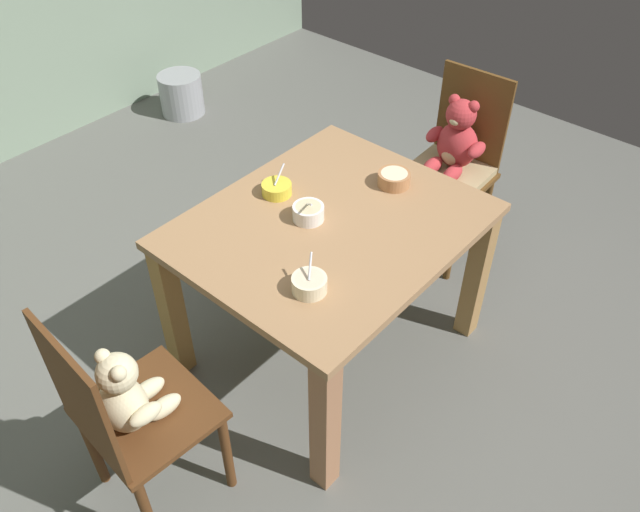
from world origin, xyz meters
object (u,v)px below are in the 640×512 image
Objects in this scene: teddy_chair_near_right at (454,155)px; porridge_bowl_cream_near_left at (309,284)px; teddy_chair_near_left at (128,406)px; porridge_bowl_white_center at (308,212)px; porridge_bowl_yellow_far_center at (277,189)px; metal_pail at (181,94)px; dining_table at (330,249)px; porridge_bowl_terracotta_near_right at (394,179)px.

teddy_chair_near_right is 7.73× the size of porridge_bowl_cream_near_left.
teddy_chair_near_right is at bearing 4.01° from teddy_chair_near_left.
porridge_bowl_white_center reaches higher than porridge_bowl_cream_near_left.
porridge_bowl_white_center is at bearing -100.49° from porridge_bowl_yellow_far_center.
metal_pail is at bearing 52.18° from teddy_chair_near_left.
teddy_chair_near_left is at bearing -132.13° from metal_pail.
teddy_chair_near_right is at bearing 9.23° from porridge_bowl_cream_near_left.
porridge_bowl_white_center is 0.39m from porridge_bowl_cream_near_left.
teddy_chair_near_right is 2.17m from metal_pail.
porridge_bowl_cream_near_left is 0.41× the size of metal_pail.
dining_table is at bearing -89.77° from porridge_bowl_yellow_far_center.
porridge_bowl_cream_near_left reaches higher than dining_table.
dining_table is 2.40m from metal_pail.
porridge_bowl_cream_near_left is at bearing -150.22° from dining_table.
teddy_chair_near_left is 1.90m from teddy_chair_near_right.
porridge_bowl_yellow_far_center is (-0.36, 0.31, -0.00)m from porridge_bowl_terracotta_near_right.
porridge_bowl_cream_near_left is (-0.29, -0.26, -0.00)m from porridge_bowl_white_center.
teddy_chair_near_right reaches higher than porridge_bowl_cream_near_left.
porridge_bowl_terracotta_near_right is at bearing -15.56° from porridge_bowl_white_center.
porridge_bowl_terracotta_near_right reaches higher than metal_pail.
porridge_bowl_cream_near_left is (0.63, -0.22, 0.22)m from teddy_chair_near_left.
porridge_bowl_terracotta_near_right is 0.70m from porridge_bowl_cream_near_left.
porridge_bowl_cream_near_left is at bearing -137.72° from porridge_bowl_white_center.
porridge_bowl_cream_near_left is (-0.33, -0.19, 0.16)m from dining_table.
teddy_chair_near_right reaches higher than dining_table.
dining_table reaches higher than metal_pail.
dining_table is 0.95m from teddy_chair_near_right.
porridge_bowl_white_center is at bearing -5.33° from teddy_chair_near_right.
metal_pail is (1.00, 2.08, -0.61)m from porridge_bowl_white_center.
dining_table is at bearing -62.48° from porridge_bowl_white_center.
porridge_bowl_yellow_far_center is 1.06× the size of porridge_bowl_white_center.
teddy_chair_near_left reaches higher than porridge_bowl_terracotta_near_right.
teddy_chair_near_left is 3.15× the size of metal_pail.
porridge_bowl_yellow_far_center is (-0.00, 0.28, 0.16)m from dining_table.
porridge_bowl_cream_near_left is at bearing 7.10° from teddy_chair_near_right.
teddy_chair_near_left reaches higher than metal_pail.
teddy_chair_near_right reaches higher than teddy_chair_near_left.
teddy_chair_near_left is 0.94m from porridge_bowl_white_center.
metal_pail is (0.96, 1.87, -0.60)m from porridge_bowl_yellow_far_center.
teddy_chair_near_left is 7.21× the size of porridge_bowl_yellow_far_center.
dining_table is at bearing 2.53° from teddy_chair_near_left.
porridge_bowl_white_center is at bearing -115.75° from metal_pail.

